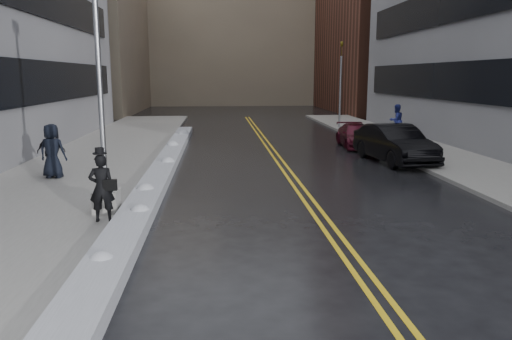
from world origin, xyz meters
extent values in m
plane|color=black|center=(0.00, 0.00, 0.00)|extent=(160.00, 160.00, 0.00)
cube|color=gray|center=(-5.75, 10.00, 0.07)|extent=(5.50, 50.00, 0.15)
cube|color=gray|center=(10.00, 10.00, 0.07)|extent=(4.00, 50.00, 0.15)
cube|color=gold|center=(2.35, 10.00, 0.00)|extent=(0.12, 50.00, 0.01)
cube|color=gold|center=(2.65, 10.00, 0.00)|extent=(0.12, 50.00, 0.01)
cube|color=#B7B9C0|center=(-2.45, 8.00, 0.17)|extent=(0.90, 30.00, 0.34)
cube|color=gray|center=(-15.50, 44.00, 9.00)|extent=(14.00, 22.00, 18.00)
cube|color=gray|center=(2.00, 60.00, 11.00)|extent=(36.00, 16.00, 22.00)
cube|color=gray|center=(-3.30, 2.00, 0.45)|extent=(0.65, 0.65, 0.60)
cylinder|color=gray|center=(-3.30, 2.00, 4.25)|extent=(0.14, 0.14, 7.00)
cylinder|color=maroon|center=(9.00, 10.00, 0.45)|extent=(0.24, 0.24, 0.60)
sphere|color=maroon|center=(9.00, 10.00, 0.75)|extent=(0.26, 0.26, 0.26)
cylinder|color=maroon|center=(9.00, 10.00, 0.50)|extent=(0.25, 0.10, 0.10)
cylinder|color=gray|center=(8.50, 24.00, 2.65)|extent=(0.14, 0.14, 5.00)
imported|color=#594C0C|center=(8.50, 24.00, 5.65)|extent=(0.16, 0.20, 1.00)
imported|color=black|center=(-3.20, 1.12, 1.02)|extent=(0.65, 0.45, 1.73)
imported|color=black|center=(-6.21, 6.88, 1.13)|extent=(1.05, 0.78, 1.96)
imported|color=black|center=(-6.50, 7.63, 1.00)|extent=(1.05, 0.59, 1.69)
imported|color=navy|center=(10.57, 18.19, 1.12)|extent=(1.14, 1.01, 1.94)
imported|color=black|center=(7.50, 9.88, 0.84)|extent=(2.43, 5.30, 1.68)
imported|color=#460B1A|center=(7.20, 14.84, 0.61)|extent=(1.93, 4.29, 1.22)
camera|label=1|loc=(-0.27, -11.37, 3.80)|focal=35.00mm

